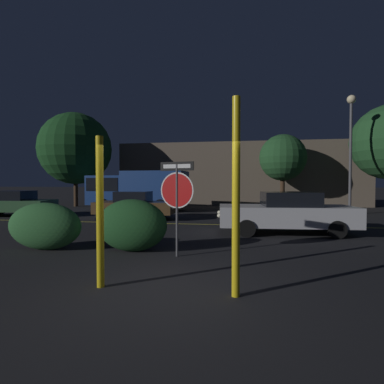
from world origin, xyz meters
name	(u,v)px	position (x,y,z in m)	size (l,w,h in m)	color
ground_plane	(169,289)	(0.00, 0.00, 0.00)	(260.00, 260.00, 0.00)	black
road_center_stripe	(211,224)	(0.00, 8.20, 0.00)	(33.17, 0.12, 0.01)	gold
stop_sign	(177,190)	(-0.33, 2.30, 1.66)	(0.89, 0.24, 2.37)	#4C4C51
yellow_pole_left	(100,212)	(-1.22, -0.07, 1.33)	(0.13, 0.13, 2.66)	yellow
yellow_pole_right	(236,197)	(1.14, -0.15, 1.61)	(0.13, 0.13, 3.22)	yellow
hedge_bush_0	(45,226)	(-4.09, 2.50, 0.65)	(2.13, 0.92, 1.30)	#2D6633
hedge_bush_1	(132,225)	(-1.64, 2.68, 0.70)	(1.93, 1.02, 1.41)	#1E4C23
passing_car_0	(13,203)	(-11.18, 9.83, 0.71)	(4.56, 2.27, 1.42)	#335B38
passing_car_1	(135,205)	(-4.02, 9.67, 0.70)	(4.10, 2.09, 1.41)	brown
passing_car_2	(286,213)	(2.91, 6.28, 0.76)	(4.95, 2.25, 1.52)	silver
delivery_truck	(136,189)	(-5.56, 14.22, 1.47)	(6.59, 2.84, 2.62)	navy
street_lamp	(351,134)	(7.61, 13.56, 4.65)	(0.49, 0.49, 6.91)	#4C4C51
tree_0	(75,149)	(-11.43, 16.82, 4.53)	(5.56, 5.56, 7.31)	#422D1E
tree_2	(283,158)	(4.35, 17.36, 3.66)	(3.33, 3.33, 5.35)	#422D1E
building_backdrop	(239,174)	(1.27, 20.70, 2.59)	(20.11, 3.06, 5.18)	#6B5B4C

